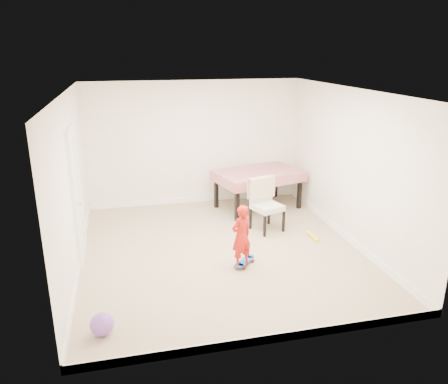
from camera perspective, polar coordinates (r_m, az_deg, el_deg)
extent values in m
plane|color=tan|center=(7.34, -0.41, -7.59)|extent=(5.00, 5.00, 0.00)
cube|color=white|center=(6.64, -0.46, 12.88)|extent=(4.50, 5.00, 0.04)
cube|color=white|center=(9.24, -3.85, 6.33)|extent=(4.50, 0.04, 2.60)
cube|color=white|center=(4.63, 6.40, -6.08)|extent=(4.50, 0.04, 2.60)
cube|color=white|center=(6.77, -19.18, 0.89)|extent=(0.04, 5.00, 2.60)
cube|color=white|center=(7.67, 16.07, 3.17)|extent=(0.04, 5.00, 2.60)
cube|color=white|center=(7.13, -18.68, -0.51)|extent=(0.11, 0.94, 2.11)
cube|color=white|center=(9.58, -3.71, -0.93)|extent=(4.50, 0.02, 0.12)
cube|color=white|center=(5.26, 5.94, -18.54)|extent=(4.50, 0.02, 0.12)
cube|color=white|center=(7.21, -18.24, -8.56)|extent=(0.02, 5.00, 0.12)
cube|color=white|center=(8.07, 15.37, -5.36)|extent=(0.02, 5.00, 0.12)
imported|color=red|center=(6.58, 2.27, -6.06)|extent=(0.42, 0.36, 0.99)
sphere|color=purple|center=(5.50, -15.66, -16.31)|extent=(0.28, 0.28, 0.28)
cylinder|color=yellow|center=(7.93, 11.53, -5.70)|extent=(0.07, 0.40, 0.06)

